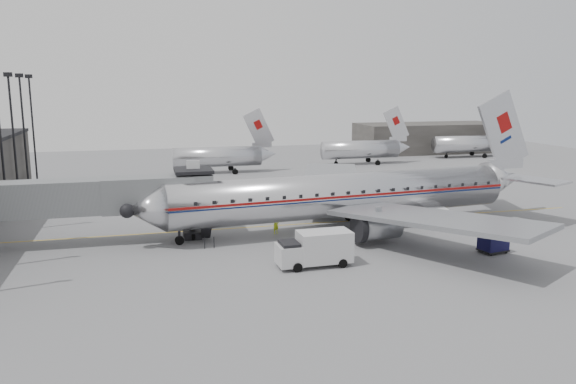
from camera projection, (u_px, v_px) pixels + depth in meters
name	position (u px, v px, depth m)	size (l,w,h in m)	color
ground	(300.00, 241.00, 50.64)	(160.00, 160.00, 0.00)	slate
hangar	(429.00, 138.00, 118.18)	(30.00, 12.00, 6.00)	#353230
apron_line	(312.00, 223.00, 57.08)	(0.15, 60.00, 0.01)	gold
jet_bridge	(106.00, 197.00, 49.27)	(21.00, 6.20, 7.10)	#5B5E60
distant_aircraft_near	(218.00, 156.00, 89.65)	(16.39, 3.20, 10.26)	silver
distant_aircraft_mid	(361.00, 149.00, 99.82)	(16.39, 3.20, 10.26)	silver
distant_aircraft_far	(469.00, 143.00, 109.50)	(16.39, 3.20, 10.26)	silver
airliner	(351.00, 195.00, 54.41)	(42.53, 39.25, 13.46)	silver
service_van	(315.00, 248.00, 43.33)	(5.85, 2.46, 2.72)	#BABABC
baggage_cart_navy	(493.00, 242.00, 46.99)	(2.46, 2.03, 1.73)	#0F0E38
baggage_cart_white	(436.00, 217.00, 55.96)	(2.53, 2.11, 1.77)	silver
ramp_worker	(276.00, 225.00, 52.97)	(0.60, 0.40, 1.66)	#C2DF1A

